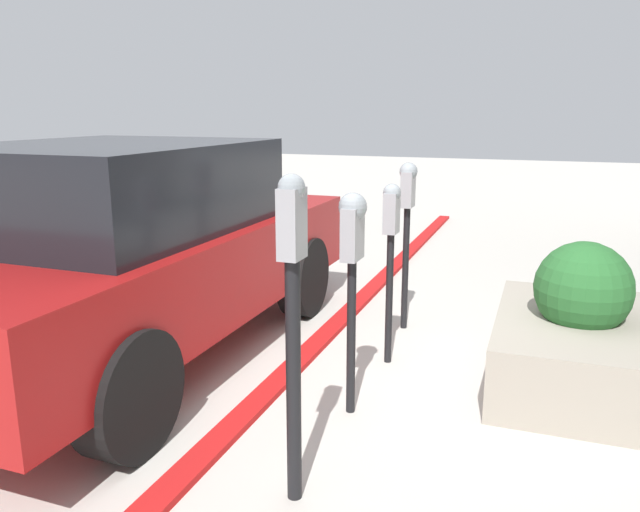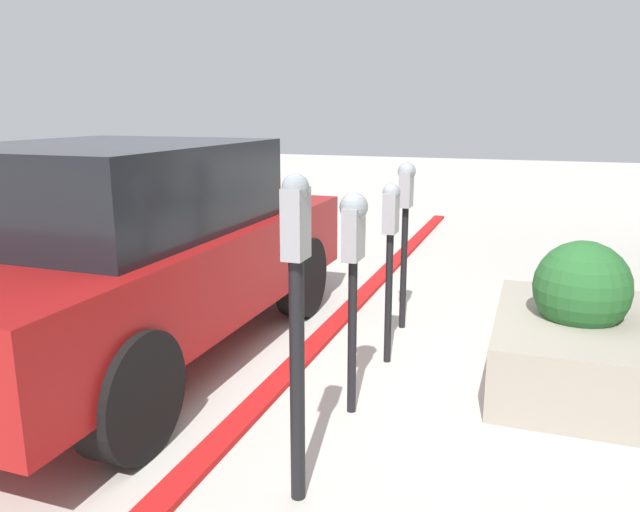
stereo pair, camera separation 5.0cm
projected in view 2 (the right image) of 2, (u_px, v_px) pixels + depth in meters
name	position (u px, v px, depth m)	size (l,w,h in m)	color
ground_plane	(300.00, 375.00, 4.32)	(40.00, 40.00, 0.00)	beige
curb_strip	(289.00, 371.00, 4.34)	(13.50, 0.16, 0.04)	red
parking_meter_nearest	(297.00, 300.00, 2.74)	(0.14, 0.12, 1.53)	black
parking_meter_second	(353.00, 248.00, 3.57)	(0.19, 0.16, 1.34)	black
parking_meter_middle	(390.00, 235.00, 4.34)	(0.15, 0.12, 1.30)	black
parking_meter_fourth	(406.00, 206.00, 5.03)	(0.17, 0.14, 1.38)	black
planter_box	(577.00, 335.00, 4.15)	(1.59, 1.05, 0.97)	#A39989
parked_car_front	(122.00, 248.00, 4.52)	(4.01, 2.03, 1.57)	maroon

